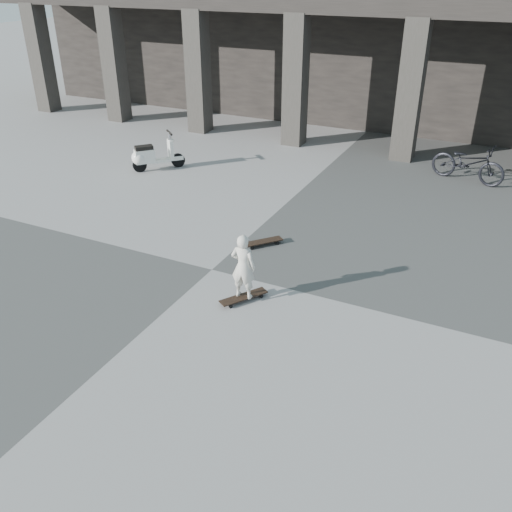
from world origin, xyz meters
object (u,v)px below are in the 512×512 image
at_px(child, 243,267).
at_px(bicycle, 468,163).
at_px(longboard, 244,297).
at_px(scooter, 149,156).
at_px(skateboard_spare, 263,242).

xyz_separation_m(child, bicycle, (2.73, 8.00, -0.17)).
relative_size(longboard, scooter, 0.70).
bearing_deg(child, longboard, -95.05).
xyz_separation_m(longboard, scooter, (-5.54, 4.94, 0.35)).
xyz_separation_m(longboard, child, (0.00, -0.00, 0.62)).
relative_size(longboard, skateboard_spare, 1.11).
bearing_deg(scooter, skateboard_spare, -78.57).
bearing_deg(skateboard_spare, child, -123.28).
relative_size(child, bicycle, 0.60).
bearing_deg(child, bicycle, -113.91).
bearing_deg(skateboard_spare, scooter, 100.59).
bearing_deg(bicycle, longboard, 174.66).
bearing_deg(bicycle, scooter, 123.84).
bearing_deg(scooter, child, -90.26).
bearing_deg(bicycle, skateboard_spare, 164.13).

